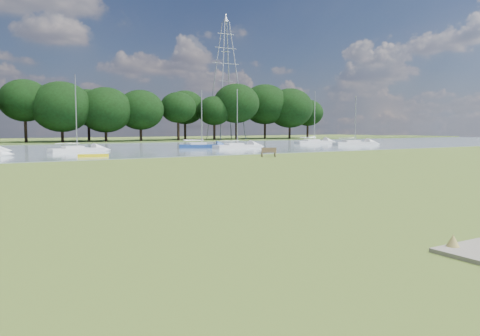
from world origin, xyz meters
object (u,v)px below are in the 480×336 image
sailboat_1 (314,141)px  sailboat_8 (237,145)px  pylon (226,61)px  sailboat_9 (354,142)px  kayak (93,156)px  sailboat_5 (77,148)px  riverbank_bench (269,152)px  sailboat_7 (201,145)px

sailboat_1 → sailboat_8: (-19.30, -7.25, -0.04)m
pylon → sailboat_9: bearing=-87.1°
kayak → sailboat_8: bearing=35.7°
pylon → sailboat_5: 54.76m
riverbank_bench → kayak: (-14.73, 7.77, -0.27)m
sailboat_1 → kayak: bearing=-152.3°
sailboat_1 → sailboat_9: 8.21m
sailboat_7 → sailboat_9: sailboat_7 is taller
sailboat_9 → kayak: bearing=-155.7°
sailboat_1 → sailboat_5: 40.04m
riverbank_bench → kayak: riverbank_bench is taller
sailboat_5 → sailboat_9: (40.78, -2.03, 0.02)m
pylon → sailboat_9: pylon is taller
sailboat_1 → sailboat_5: bearing=-164.9°
riverbank_bench → sailboat_9: 30.64m
kayak → sailboat_9: size_ratio=0.37×
riverbank_bench → sailboat_8: bearing=92.3°
kayak → sailboat_9: (41.27, 7.54, 0.32)m
sailboat_7 → sailboat_8: bearing=-14.5°
sailboat_1 → sailboat_8: bearing=-153.0°
kayak → pylon: pylon is taller
pylon → sailboat_9: 40.43m
sailboat_1 → sailboat_8: size_ratio=1.12×
riverbank_bench → sailboat_7: bearing=106.3°
sailboat_8 → kayak: bearing=-160.4°
riverbank_bench → pylon: size_ratio=0.06×
riverbank_bench → sailboat_9: bearing=52.7°
pylon → sailboat_7: (-22.52, -33.32, -16.51)m
riverbank_bench → sailboat_5: bearing=152.1°
riverbank_bench → sailboat_9: size_ratio=0.20×
riverbank_bench → pylon: bearing=87.5°
sailboat_1 → sailboat_7: sailboat_1 is taller
sailboat_1 → sailboat_5: sailboat_1 is taller
sailboat_7 → sailboat_9: 24.66m
sailboat_7 → sailboat_9: size_ratio=1.02×
kayak → sailboat_5: size_ratio=0.32×
riverbank_bench → sailboat_1: 34.52m
sailboat_5 → sailboat_8: (20.27, -1.16, -0.02)m
riverbank_bench → sailboat_9: (26.54, 15.32, 0.05)m
pylon → sailboat_8: bearing=-117.4°
riverbank_bench → sailboat_7: (2.13, 18.87, 0.04)m
pylon → sailboat_1: pylon is taller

